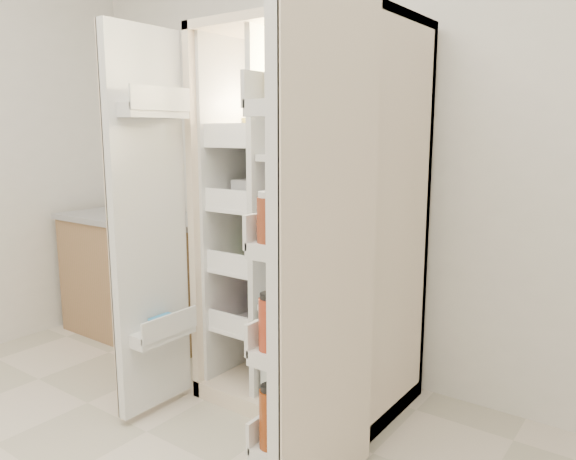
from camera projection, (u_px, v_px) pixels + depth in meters
The scene contains 5 objects.
wall_back at pixel (363, 124), 2.80m from camera, with size 4.00×0.02×2.70m, color silver.
refrigerator at pixel (318, 249), 2.66m from camera, with size 0.92×0.70×1.80m.
freezer_door at pixel (149, 226), 2.45m from camera, with size 0.15×0.40×1.72m.
fridge_door at pixel (321, 265), 1.82m from camera, with size 0.17×0.58×1.72m.
kitchen_counter at pixel (144, 275), 3.52m from camera, with size 1.09×0.58×0.79m.
Camera 1 is at (1.37, -0.53, 1.31)m, focal length 34.00 mm.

